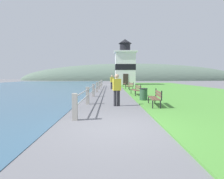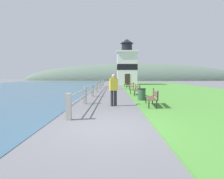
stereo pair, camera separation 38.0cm
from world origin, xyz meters
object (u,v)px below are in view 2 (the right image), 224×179
at_px(park_bench_midway, 136,89).
at_px(person_by_railing, 113,82).
at_px(person_strolling, 114,89).
at_px(trash_bin, 142,95).
at_px(park_bench_far, 130,85).
at_px(park_bench_by_lighthouse, 126,83).
at_px(park_bench_near, 153,97).
at_px(lighthouse, 127,66).

relative_size(park_bench_midway, person_by_railing, 1.09).
bearing_deg(person_strolling, park_bench_midway, -32.62).
distance_m(person_strolling, trash_bin, 2.70).
relative_size(park_bench_far, park_bench_by_lighthouse, 1.19).
bearing_deg(park_bench_near, park_bench_midway, -82.08).
height_order(park_bench_by_lighthouse, person_by_railing, person_by_railing).
bearing_deg(trash_bin, lighthouse, 88.45).
xyz_separation_m(park_bench_midway, trash_bin, (-0.01, -3.13, -0.12)).
relative_size(park_bench_near, park_bench_midway, 0.92).
distance_m(lighthouse, person_strolling, 23.06).
height_order(park_bench_near, lighthouse, lighthouse).
distance_m(park_bench_near, park_bench_by_lighthouse, 16.54).
relative_size(person_strolling, trash_bin, 2.09).
height_order(person_strolling, person_by_railing, person_strolling).
distance_m(park_bench_far, person_strolling, 10.84).
height_order(person_strolling, trash_bin, person_strolling).
bearing_deg(park_bench_by_lighthouse, person_by_railing, 68.20).
relative_size(park_bench_by_lighthouse, trash_bin, 2.05).
bearing_deg(trash_bin, park_bench_by_lighthouse, 89.88).
distance_m(park_bench_by_lighthouse, lighthouse, 7.19).
bearing_deg(trash_bin, park_bench_near, -83.78).
xyz_separation_m(park_bench_by_lighthouse, lighthouse, (0.53, 6.53, 2.97)).
bearing_deg(person_strolling, person_by_railing, -11.95).
height_order(person_by_railing, trash_bin, person_by_railing).
bearing_deg(person_by_railing, person_strolling, 170.05).
relative_size(park_bench_near, person_by_railing, 1.00).
height_order(park_bench_far, lighthouse, lighthouse).
xyz_separation_m(park_bench_midway, lighthouse, (0.56, 17.76, 2.97)).
bearing_deg(lighthouse, park_bench_near, -90.81).
height_order(lighthouse, person_by_railing, lighthouse).
relative_size(lighthouse, trash_bin, 9.89).
height_order(park_bench_midway, person_by_railing, person_by_railing).
relative_size(park_bench_by_lighthouse, person_by_railing, 0.99).
xyz_separation_m(lighthouse, person_strolling, (-2.40, -22.79, -2.56)).
bearing_deg(person_by_railing, park_bench_far, -137.19).
relative_size(park_bench_midway, person_strolling, 1.08).
height_order(park_bench_by_lighthouse, trash_bin, park_bench_by_lighthouse).
bearing_deg(park_bench_far, lighthouse, -99.60).
relative_size(lighthouse, person_by_railing, 4.77).
distance_m(lighthouse, trash_bin, 21.13).
xyz_separation_m(park_bench_near, park_bench_far, (-0.13, 10.93, 0.00)).
bearing_deg(trash_bin, park_bench_midway, 89.86).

